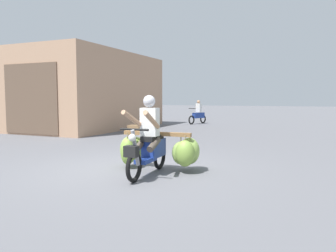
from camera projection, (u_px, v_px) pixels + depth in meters
name	position (u px, v px, depth m)	size (l,w,h in m)	color
ground_plane	(127.00, 169.00, 7.10)	(120.00, 120.00, 0.00)	slate
motorbike_main_loaded	(158.00, 148.00, 6.85)	(1.89, 1.84, 1.58)	black
motorbike_distant_ahead_left	(198.00, 114.00, 19.59)	(0.72, 1.55, 1.40)	black
shopfront_building	(89.00, 91.00, 16.79)	(4.63, 7.77, 3.74)	tan
produce_crate	(135.00, 129.00, 14.23)	(0.56, 0.40, 0.36)	olive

